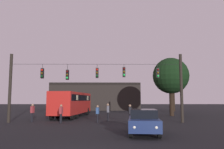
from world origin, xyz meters
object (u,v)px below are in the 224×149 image
object	(u,v)px
city_bus	(72,102)
pedestrian_crossing_right	(130,113)
pedestrian_crossing_left	(108,111)
pedestrian_trailing	(98,113)
car_far_left	(84,108)
tree_left_silhouette	(173,80)
car_near_right	(144,121)
tree_behind_building	(171,76)
pedestrian_near_bus	(32,112)
pedestrian_crossing_center	(61,113)

from	to	relation	value
city_bus	pedestrian_crossing_right	bearing A→B (deg)	-48.77
pedestrian_crossing_left	pedestrian_crossing_right	xyz separation A→B (m)	(2.05, -1.88, -0.04)
pedestrian_trailing	pedestrian_crossing_right	bearing A→B (deg)	-9.85
car_far_left	pedestrian_trailing	world-z (taller)	pedestrian_trailing
city_bus	tree_left_silhouette	distance (m)	22.49
car_near_right	pedestrian_crossing_left	size ratio (longest dim) A/B	2.56
car_far_left	tree_behind_building	size ratio (longest dim) A/B	0.57
city_bus	pedestrian_trailing	size ratio (longest dim) A/B	6.97
pedestrian_crossing_right	pedestrian_trailing	xyz separation A→B (m)	(-3.02, 0.52, -0.05)
pedestrian_trailing	tree_behind_building	distance (m)	13.54
car_near_right	tree_behind_building	distance (m)	17.99
car_near_right	pedestrian_trailing	world-z (taller)	pedestrian_trailing
pedestrian_crossing_right	pedestrian_near_bus	xyz separation A→B (m)	(-9.36, 1.16, 0.03)
tree_behind_building	city_bus	bearing A→B (deg)	-171.68
pedestrian_crossing_left	tree_left_silhouette	distance (m)	24.06
city_bus	tree_behind_building	size ratio (longest dim) A/B	1.45
city_bus	car_far_left	size ratio (longest dim) A/B	2.52
car_near_right	pedestrian_crossing_center	bearing A→B (deg)	133.75
pedestrian_crossing_left	pedestrian_trailing	bearing A→B (deg)	-125.46
car_near_right	pedestrian_trailing	xyz separation A→B (m)	(-3.26, 7.55, 0.11)
pedestrian_near_bus	tree_left_silhouette	bearing A→B (deg)	47.03
pedestrian_crossing_right	tree_behind_building	world-z (taller)	tree_behind_building
city_bus	pedestrian_crossing_left	xyz separation A→B (m)	(4.45, -5.55, -0.87)
car_far_left	pedestrian_crossing_center	bearing A→B (deg)	-90.60
pedestrian_crossing_right	tree_left_silhouette	xyz separation A→B (m)	(10.09, 22.04, 4.98)
tree_left_silhouette	pedestrian_crossing_left	bearing A→B (deg)	-121.06
pedestrian_crossing_center	pedestrian_crossing_right	xyz separation A→B (m)	(6.31, 0.18, -0.01)
car_far_left	tree_left_silhouette	bearing A→B (deg)	16.32
car_far_left	pedestrian_crossing_left	bearing A→B (deg)	-75.19
pedestrian_near_bus	city_bus	bearing A→B (deg)	65.49
pedestrian_near_bus	tree_behind_building	distance (m)	18.19
tree_behind_building	pedestrian_crossing_right	bearing A→B (deg)	-124.17
city_bus	pedestrian_crossing_left	distance (m)	7.17
tree_behind_building	pedestrian_near_bus	bearing A→B (deg)	-152.55
car_far_left	pedestrian_trailing	bearing A→B (deg)	-79.48
car_near_right	tree_behind_building	xyz separation A→B (m)	(6.07, 16.33, 4.51)
car_near_right	tree_behind_building	bearing A→B (deg)	69.59
pedestrian_crossing_center	pedestrian_near_bus	world-z (taller)	pedestrian_near_bus
pedestrian_crossing_left	city_bus	bearing A→B (deg)	128.74
car_near_right	car_far_left	xyz separation A→B (m)	(-6.37, 24.32, 0.00)
city_bus	pedestrian_crossing_right	xyz separation A→B (m)	(6.51, -7.43, -0.91)
tree_behind_building	pedestrian_crossing_center	bearing A→B (deg)	-143.10
city_bus	car_far_left	world-z (taller)	city_bus
tree_left_silhouette	tree_behind_building	bearing A→B (deg)	-106.52
city_bus	pedestrian_crossing_left	world-z (taller)	city_bus
pedestrian_crossing_center	car_far_left	bearing A→B (deg)	89.40
car_near_right	tree_left_silhouette	world-z (taller)	tree_left_silhouette
tree_left_silhouette	pedestrian_crossing_center	bearing A→B (deg)	-126.43
car_near_right	car_far_left	size ratio (longest dim) A/B	1.01
pedestrian_crossing_center	tree_behind_building	size ratio (longest dim) A/B	0.22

